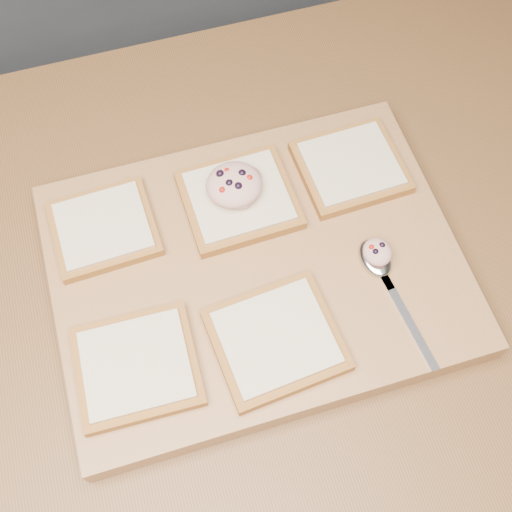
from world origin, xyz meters
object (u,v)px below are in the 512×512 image
(spoon, at_px, (380,267))
(cutting_board, at_px, (256,270))
(bread_far_center, at_px, (239,199))
(tuna_salad_dollop, at_px, (234,184))

(spoon, bearing_deg, cutting_board, 160.08)
(cutting_board, height_order, bread_far_center, bread_far_center)
(cutting_board, distance_m, tuna_salad_dollop, 0.10)
(tuna_salad_dollop, distance_m, spoon, 0.19)
(bread_far_center, height_order, tuna_salad_dollop, tuna_salad_dollop)
(cutting_board, bearing_deg, tuna_salad_dollop, 89.92)
(cutting_board, height_order, spoon, spoon)
(tuna_salad_dollop, relative_size, spoon, 0.39)
(bread_far_center, bearing_deg, spoon, -45.32)
(cutting_board, distance_m, bread_far_center, 0.09)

